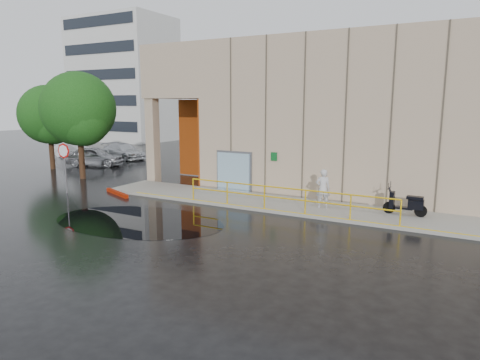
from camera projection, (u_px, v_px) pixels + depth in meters
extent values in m
plane|color=black|center=(160.00, 219.00, 17.78)|extent=(120.00, 120.00, 0.00)
cube|color=gray|center=(290.00, 205.00, 19.79)|extent=(20.00, 3.00, 0.15)
cube|color=tan|center=(369.00, 116.00, 23.78)|extent=(16.00, 10.00, 8.00)
cube|color=tan|center=(216.00, 76.00, 28.02)|extent=(4.00, 10.00, 3.00)
cube|color=tan|center=(153.00, 141.00, 25.50)|extent=(0.60, 0.60, 5.00)
cube|color=#9B3F0E|center=(204.00, 138.00, 27.43)|extent=(3.80, 0.15, 4.90)
cube|color=#9B3F0E|center=(215.00, 142.00, 25.00)|extent=(0.10, 3.50, 4.90)
cube|color=#95B9CC|center=(233.00, 172.00, 22.57)|extent=(1.90, 0.10, 2.00)
cube|color=slate|center=(234.00, 172.00, 22.64)|extent=(2.10, 0.06, 2.20)
cube|color=#0B511E|center=(274.00, 157.00, 21.38)|extent=(0.32, 0.04, 0.42)
cylinder|color=#E6B40C|center=(285.00, 188.00, 18.31)|extent=(9.50, 0.06, 0.06)
cylinder|color=#E6B40C|center=(284.00, 198.00, 18.40)|extent=(9.50, 0.06, 0.06)
cube|color=silver|center=(124.00, 80.00, 53.79)|extent=(12.00, 8.00, 15.00)
imported|color=silver|center=(323.00, 189.00, 18.86)|extent=(0.75, 0.65, 1.74)
cylinder|color=black|center=(389.00, 207.00, 18.03)|extent=(0.50, 0.11, 0.50)
cylinder|color=black|center=(421.00, 211.00, 17.44)|extent=(0.50, 0.11, 0.50)
cylinder|color=slate|center=(66.00, 172.00, 22.67)|extent=(0.07, 0.07, 2.31)
cylinder|color=#B90D09|center=(64.00, 151.00, 22.45)|extent=(0.80, 0.09, 0.80)
cylinder|color=white|center=(63.00, 151.00, 22.43)|extent=(0.63, 0.05, 0.63)
cube|color=#8D1903|center=(117.00, 193.00, 22.41)|extent=(2.28, 1.09, 0.18)
cube|color=black|center=(138.00, 221.00, 17.44)|extent=(7.88, 5.38, 0.01)
imported|color=#AEAFB6|center=(94.00, 156.00, 32.46)|extent=(4.66, 3.22, 1.47)
imported|color=silver|center=(74.00, 150.00, 37.66)|extent=(3.99, 1.77, 1.27)
imported|color=silver|center=(124.00, 151.00, 36.60)|extent=(4.88, 2.84, 1.33)
cylinder|color=black|center=(81.00, 155.00, 26.92)|extent=(0.36, 0.36, 3.02)
sphere|color=#234F1A|center=(78.00, 109.00, 26.41)|extent=(4.55, 4.55, 4.55)
sphere|color=#234F1A|center=(83.00, 120.00, 26.09)|extent=(3.18, 3.18, 3.18)
cylinder|color=black|center=(52.00, 151.00, 30.93)|extent=(0.36, 0.36, 2.67)
sphere|color=#285B1D|center=(49.00, 114.00, 30.47)|extent=(4.17, 4.17, 4.17)
sphere|color=#285B1D|center=(52.00, 124.00, 30.15)|extent=(2.92, 2.92, 2.92)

